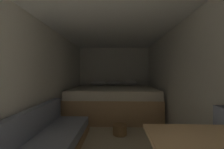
# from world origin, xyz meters

# --- Properties ---
(ground_plane) EXTENTS (7.22, 7.22, 0.00)m
(ground_plane) POSITION_xyz_m (0.00, 1.89, 0.00)
(ground_plane) COLOR beige
(wall_back) EXTENTS (2.50, 0.05, 2.07)m
(wall_back) POSITION_xyz_m (0.00, 4.53, 1.03)
(wall_back) COLOR silver
(wall_back) RESTS_ON ground
(wall_left) EXTENTS (0.05, 5.22, 2.07)m
(wall_left) POSITION_xyz_m (-1.23, 1.89, 1.03)
(wall_left) COLOR silver
(wall_left) RESTS_ON ground
(wall_right) EXTENTS (0.05, 5.22, 2.07)m
(wall_right) POSITION_xyz_m (1.23, 1.89, 1.03)
(wall_right) COLOR silver
(wall_right) RESTS_ON ground
(ceiling_slab) EXTENTS (2.50, 5.22, 0.05)m
(ceiling_slab) POSITION_xyz_m (0.00, 1.89, 2.09)
(ceiling_slab) COLOR white
(ceiling_slab) RESTS_ON wall_left
(bed) EXTENTS (2.28, 1.89, 0.92)m
(bed) POSITION_xyz_m (0.00, 3.53, 0.39)
(bed) COLOR tan
(bed) RESTS_ON ground
(wicker_basket) EXTENTS (0.27, 0.27, 0.19)m
(wicker_basket) POSITION_xyz_m (0.15, 2.18, 0.09)
(wicker_basket) COLOR olive
(wicker_basket) RESTS_ON ground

